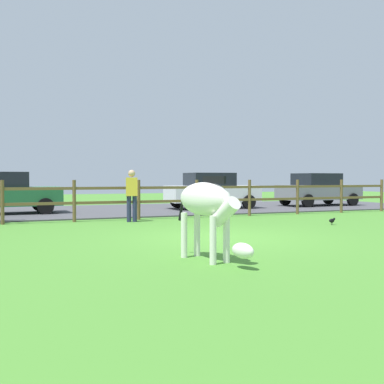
# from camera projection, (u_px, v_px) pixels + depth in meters

# --- Properties ---
(ground_plane) EXTENTS (60.00, 60.00, 0.00)m
(ground_plane) POSITION_uv_depth(u_px,v_px,m) (219.00, 237.00, 10.55)
(ground_plane) COLOR #47842D
(parking_asphalt) EXTENTS (28.00, 7.40, 0.05)m
(parking_asphalt) POSITION_uv_depth(u_px,v_px,m) (126.00, 210.00, 19.18)
(parking_asphalt) COLOR #47474C
(parking_asphalt) RESTS_ON ground_plane
(paddock_fence) EXTENTS (20.95, 0.11, 1.32)m
(paddock_fence) POSITION_uv_depth(u_px,v_px,m) (139.00, 197.00, 14.95)
(paddock_fence) COLOR brown
(paddock_fence) RESTS_ON ground_plane
(zebra) EXTENTS (0.77, 1.90, 1.41)m
(zebra) POSITION_uv_depth(u_px,v_px,m) (208.00, 205.00, 7.51)
(zebra) COLOR white
(zebra) RESTS_ON ground_plane
(crow_on_grass) EXTENTS (0.21, 0.10, 0.20)m
(crow_on_grass) POSITION_uv_depth(u_px,v_px,m) (332.00, 220.00, 13.38)
(crow_on_grass) COLOR black
(crow_on_grass) RESTS_ON ground_plane
(parked_car_green) EXTENTS (4.11, 2.10, 1.56)m
(parked_car_green) POSITION_uv_depth(u_px,v_px,m) (3.00, 193.00, 16.76)
(parked_car_green) COLOR #236B38
(parked_car_green) RESTS_ON parking_asphalt
(parked_car_white) EXTENTS (4.02, 1.91, 1.56)m
(parked_car_white) POSITION_uv_depth(u_px,v_px,m) (212.00, 190.00, 19.83)
(parked_car_white) COLOR white
(parked_car_white) RESTS_ON parking_asphalt
(parked_car_grey) EXTENTS (4.08, 2.05, 1.56)m
(parked_car_grey) POSITION_uv_depth(u_px,v_px,m) (318.00, 189.00, 21.89)
(parked_car_grey) COLOR slate
(parked_car_grey) RESTS_ON parking_asphalt
(visitor_near_fence) EXTENTS (0.40, 0.30, 1.64)m
(visitor_near_fence) POSITION_uv_depth(u_px,v_px,m) (132.00, 193.00, 14.22)
(visitor_near_fence) COLOR #232847
(visitor_near_fence) RESTS_ON ground_plane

